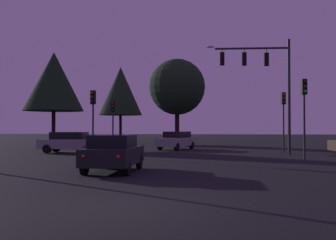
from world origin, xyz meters
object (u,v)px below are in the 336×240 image
(traffic_light_far_side, at_px, (93,109))
(car_far_lane, at_px, (177,140))
(traffic_light_corner_left, at_px, (304,103))
(tree_behind_sign, at_px, (54,82))
(car_nearside_lane, at_px, (114,152))
(tree_center_horizon, at_px, (121,91))
(tree_right_cluster, at_px, (177,87))
(traffic_light_median, at_px, (113,115))
(traffic_light_corner_right, at_px, (284,110))
(traffic_signal_mast_arm, at_px, (264,74))
(car_crossing_left, at_px, (71,142))

(traffic_light_far_side, height_order, car_far_lane, traffic_light_far_side)
(traffic_light_corner_left, height_order, tree_behind_sign, tree_behind_sign)
(car_nearside_lane, bearing_deg, tree_behind_sign, 121.49)
(tree_center_horizon, relative_size, tree_right_cluster, 1.02)
(car_far_lane, bearing_deg, tree_right_cluster, 96.38)
(traffic_light_corner_left, relative_size, car_nearside_lane, 1.15)
(traffic_light_median, height_order, tree_behind_sign, tree_behind_sign)
(traffic_light_corner_right, bearing_deg, traffic_signal_mast_arm, -121.42)
(traffic_signal_mast_arm, height_order, traffic_light_corner_right, traffic_signal_mast_arm)
(traffic_light_corner_right, relative_size, car_crossing_left, 0.97)
(car_crossing_left, bearing_deg, traffic_signal_mast_arm, 0.76)
(traffic_light_median, height_order, traffic_light_far_side, traffic_light_far_side)
(car_nearside_lane, xyz_separation_m, tree_behind_sign, (-10.59, 17.29, 5.21))
(traffic_light_corner_left, bearing_deg, tree_center_horizon, 127.47)
(traffic_light_far_side, xyz_separation_m, car_crossing_left, (-2.62, 2.76, -2.22))
(traffic_light_corner_left, distance_m, car_crossing_left, 16.28)
(traffic_light_far_side, bearing_deg, traffic_light_corner_right, 23.82)
(traffic_light_far_side, xyz_separation_m, car_nearside_lane, (3.89, -8.59, -2.22))
(traffic_signal_mast_arm, height_order, car_far_lane, traffic_signal_mast_arm)
(traffic_signal_mast_arm, relative_size, car_crossing_left, 1.71)
(traffic_light_far_side, bearing_deg, car_nearside_lane, -65.62)
(traffic_light_corner_left, height_order, traffic_light_far_side, traffic_light_corner_left)
(traffic_signal_mast_arm, relative_size, traffic_light_median, 1.99)
(car_nearside_lane, xyz_separation_m, car_far_lane, (0.63, 16.68, 0.00))
(traffic_light_corner_left, xyz_separation_m, car_nearside_lane, (-9.11, -7.52, -2.47))
(car_crossing_left, relative_size, tree_behind_sign, 0.53)
(tree_center_horizon, bearing_deg, car_crossing_left, -86.31)
(tree_center_horizon, bearing_deg, car_far_lane, -56.92)
(traffic_light_far_side, bearing_deg, traffic_light_median, 93.63)
(car_nearside_lane, relative_size, tree_right_cluster, 0.45)
(car_far_lane, bearing_deg, tree_behind_sign, 176.85)
(car_nearside_lane, relative_size, car_far_lane, 0.85)
(car_far_lane, relative_size, tree_behind_sign, 0.55)
(traffic_light_median, bearing_deg, traffic_light_corner_left, -27.54)
(car_far_lane, bearing_deg, traffic_light_corner_right, -16.00)
(traffic_light_corner_left, distance_m, tree_right_cluster, 19.34)
(car_nearside_lane, bearing_deg, traffic_light_corner_left, 39.55)
(traffic_light_far_side, xyz_separation_m, tree_center_horizon, (-3.79, 20.85, 3.27))
(traffic_signal_mast_arm, relative_size, traffic_light_corner_right, 1.76)
(traffic_light_median, relative_size, tree_behind_sign, 0.46)
(traffic_signal_mast_arm, distance_m, traffic_light_far_side, 11.86)
(tree_right_cluster, bearing_deg, traffic_signal_mast_arm, -59.31)
(tree_behind_sign, bearing_deg, traffic_light_corner_left, -26.37)
(traffic_light_corner_right, height_order, traffic_light_far_side, traffic_light_corner_right)
(tree_behind_sign, bearing_deg, car_nearside_lane, -58.51)
(traffic_light_far_side, height_order, tree_right_cluster, tree_right_cluster)
(tree_behind_sign, relative_size, tree_center_horizon, 0.94)
(traffic_light_median, distance_m, traffic_light_far_side, 5.92)
(traffic_light_far_side, distance_m, tree_behind_sign, 11.38)
(traffic_light_median, bearing_deg, traffic_light_far_side, -86.37)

